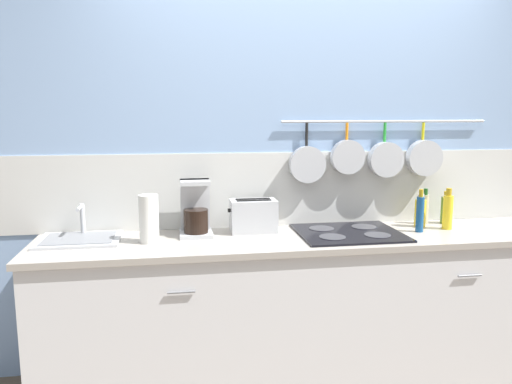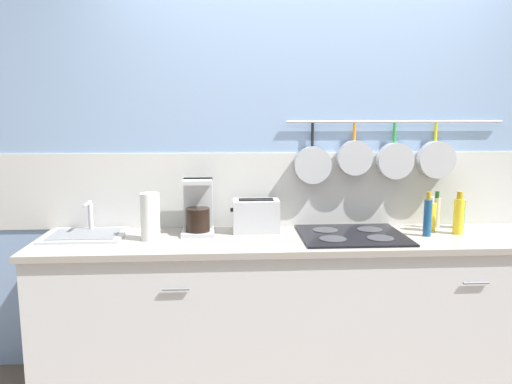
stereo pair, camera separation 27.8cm
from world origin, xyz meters
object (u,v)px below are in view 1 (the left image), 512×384
at_px(paper_towel_roll, 149,219).
at_px(bottle_sesame_oil, 420,212).
at_px(bottle_olive_oil, 448,211).
at_px(coffee_maker, 195,212).
at_px(bottle_vinegar, 446,209).
at_px(toaster, 253,216).
at_px(bottle_cooking_wine, 425,208).
at_px(bottle_hot_sauce, 420,213).

bearing_deg(paper_towel_roll, bottle_sesame_oil, 4.08).
bearing_deg(bottle_olive_oil, coffee_maker, 175.68).
bearing_deg(bottle_olive_oil, bottle_vinegar, 62.92).
bearing_deg(toaster, bottle_olive_oil, -5.78).
bearing_deg(bottle_vinegar, bottle_sesame_oil, -164.53).
bearing_deg(coffee_maker, bottle_cooking_wine, 1.76).
xyz_separation_m(bottle_cooking_wine, bottle_vinegar, (0.14, -0.01, -0.01)).
distance_m(toaster, bottle_olive_oil, 1.19).
relative_size(toaster, bottle_hot_sauce, 1.12).
bearing_deg(toaster, bottle_vinegar, 1.26).
xyz_separation_m(toaster, bottle_hot_sauce, (0.98, -0.16, 0.02)).
relative_size(bottle_olive_oil, bottle_vinegar, 1.21).
xyz_separation_m(coffee_maker, bottle_olive_oil, (1.53, -0.12, -0.02)).
height_order(coffee_maker, bottle_olive_oil, coffee_maker).
relative_size(toaster, bottle_cooking_wine, 1.27).
relative_size(bottle_hot_sauce, bottle_olive_oil, 1.02).
bearing_deg(coffee_maker, bottle_sesame_oil, -1.05).
height_order(coffee_maker, toaster, coffee_maker).
height_order(paper_towel_roll, bottle_hot_sauce, paper_towel_roll).
xyz_separation_m(bottle_hot_sauce, bottle_sesame_oil, (0.07, 0.13, -0.02)).
bearing_deg(paper_towel_roll, coffee_maker, 28.93).
bearing_deg(bottle_sesame_oil, bottle_cooking_wine, 45.81).
height_order(bottle_olive_oil, bottle_vinegar, bottle_olive_oil).
bearing_deg(toaster, bottle_hot_sauce, -9.39).
bearing_deg(bottle_vinegar, bottle_hot_sauce, -145.58).
height_order(paper_towel_roll, bottle_olive_oil, paper_towel_roll).
height_order(bottle_hot_sauce, bottle_olive_oil, bottle_hot_sauce).
bearing_deg(coffee_maker, bottle_olive_oil, -4.32).
height_order(bottle_hot_sauce, bottle_sesame_oil, bottle_hot_sauce).
distance_m(bottle_cooking_wine, bottle_olive_oil, 0.17).
bearing_deg(bottle_cooking_wine, coffee_maker, -178.24).
relative_size(paper_towel_roll, bottle_vinegar, 1.27).
bearing_deg(paper_towel_roll, bottle_vinegar, 5.38).
bearing_deg(bottle_cooking_wine, paper_towel_roll, -173.75).
xyz_separation_m(bottle_olive_oil, bottle_vinegar, (0.08, 0.15, -0.02)).
xyz_separation_m(toaster, bottle_vinegar, (1.26, 0.03, -0.01)).
relative_size(coffee_maker, bottle_vinegar, 1.54).
distance_m(toaster, bottle_cooking_wine, 1.12).
bearing_deg(coffee_maker, bottle_vinegar, 1.14).
height_order(toaster, bottle_sesame_oil, bottle_sesame_oil).
distance_m(paper_towel_roll, bottle_sesame_oil, 1.66).
height_order(toaster, bottle_cooking_wine, bottle_cooking_wine).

